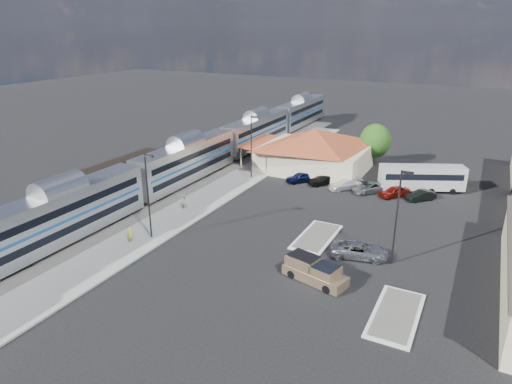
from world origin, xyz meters
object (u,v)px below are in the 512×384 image
at_px(pickup_truck, 315,272).
at_px(suv, 360,250).
at_px(station_depot, 314,149).
at_px(coach_bus, 422,177).

xyz_separation_m(pickup_truck, suv, (2.25, 5.94, -0.18)).
bearing_deg(station_depot, suv, -60.62).
distance_m(station_depot, coach_bus, 16.13).
distance_m(station_depot, pickup_truck, 32.29).
bearing_deg(suv, coach_bus, -19.10).
bearing_deg(pickup_truck, station_depot, 35.04).
xyz_separation_m(station_depot, suv, (13.62, -24.19, -2.39)).
distance_m(station_depot, suv, 27.87).
bearing_deg(coach_bus, suv, 149.27).
height_order(pickup_truck, suv, pickup_truck).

